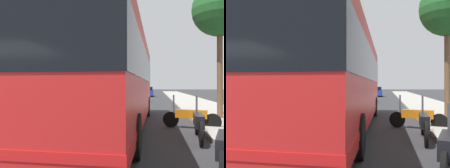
# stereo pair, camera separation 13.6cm
# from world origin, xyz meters

# --- Properties ---
(lane_divider_line) EXTENTS (110.00, 0.16, 0.01)m
(lane_divider_line) POSITION_xyz_m (10.00, 0.00, 0.00)
(lane_divider_line) COLOR silver
(lane_divider_line) RESTS_ON ground
(coach_bus) EXTENTS (12.27, 2.64, 3.36)m
(coach_bus) POSITION_xyz_m (8.69, -2.13, 1.92)
(coach_bus) COLOR red
(coach_bus) RESTS_ON ground
(motorcycle_angled) EXTENTS (2.12, 0.66, 1.25)m
(motorcycle_angled) POSITION_xyz_m (4.10, -4.99, 0.47)
(motorcycle_angled) COLOR black
(motorcycle_angled) RESTS_ON ground
(motorcycle_far_end) EXTENTS (2.37, 0.34, 1.28)m
(motorcycle_far_end) POSITION_xyz_m (7.05, -5.01, 0.49)
(motorcycle_far_end) COLOR black
(motorcycle_far_end) RESTS_ON ground
(motorcycle_mid_row) EXTENTS (0.63, 2.05, 1.25)m
(motorcycle_mid_row) POSITION_xyz_m (9.03, -5.04, 0.46)
(motorcycle_mid_row) COLOR black
(motorcycle_mid_row) RESTS_ON ground
(car_far_distant) EXTENTS (4.26, 2.14, 1.43)m
(car_far_distant) POSITION_xyz_m (36.94, -2.29, 0.68)
(car_far_distant) COLOR navy
(car_far_distant) RESTS_ON ground
(car_side_street) EXTENTS (4.16, 2.10, 1.49)m
(car_side_street) POSITION_xyz_m (23.71, -1.76, 0.71)
(car_side_street) COLOR gold
(car_side_street) RESTS_ON ground
(roadside_tree_mid_block) EXTENTS (2.49, 2.49, 6.35)m
(roadside_tree_mid_block) POSITION_xyz_m (11.46, -6.63, 5.06)
(roadside_tree_mid_block) COLOR brown
(roadside_tree_mid_block) RESTS_ON ground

